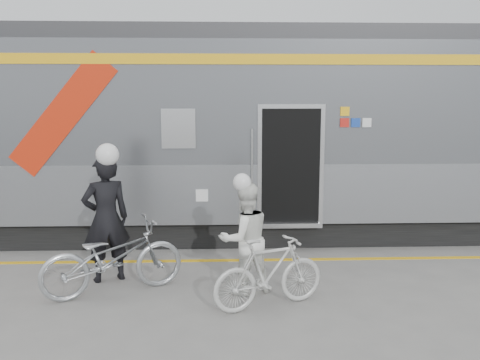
{
  "coord_description": "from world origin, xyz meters",
  "views": [
    {
      "loc": [
        0.37,
        -6.31,
        2.76
      ],
      "look_at": [
        0.66,
        1.6,
        1.5
      ],
      "focal_mm": 38.0,
      "sensor_mm": 36.0,
      "label": 1
    }
  ],
  "objects_px": {
    "man": "(106,219)",
    "woman": "(245,239)",
    "bicycle_left": "(113,257)",
    "bicycle_right": "(269,273)"
  },
  "relations": [
    {
      "from": "man",
      "to": "bicycle_right",
      "type": "height_order",
      "value": "man"
    },
    {
      "from": "man",
      "to": "woman",
      "type": "relative_size",
      "value": 1.21
    },
    {
      "from": "bicycle_left",
      "to": "woman",
      "type": "relative_size",
      "value": 1.27
    },
    {
      "from": "man",
      "to": "bicycle_left",
      "type": "xyz_separation_m",
      "value": [
        0.2,
        -0.55,
        -0.44
      ]
    },
    {
      "from": "man",
      "to": "woman",
      "type": "xyz_separation_m",
      "value": [
        2.08,
        -0.58,
        -0.17
      ]
    },
    {
      "from": "woman",
      "to": "bicycle_right",
      "type": "height_order",
      "value": "woman"
    },
    {
      "from": "woman",
      "to": "bicycle_right",
      "type": "distance_m",
      "value": 0.7
    },
    {
      "from": "man",
      "to": "bicycle_left",
      "type": "distance_m",
      "value": 0.73
    },
    {
      "from": "bicycle_left",
      "to": "bicycle_right",
      "type": "height_order",
      "value": "bicycle_left"
    },
    {
      "from": "woman",
      "to": "bicycle_right",
      "type": "bearing_deg",
      "value": 96.71
    }
  ]
}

